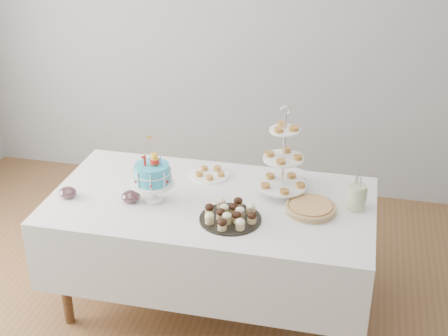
% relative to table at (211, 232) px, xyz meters
% --- Properties ---
extents(floor, '(5.00, 5.00, 0.00)m').
position_rel_table_xyz_m(floor, '(0.00, -0.30, -0.54)').
color(floor, brown).
rests_on(floor, ground).
extents(walls, '(5.04, 4.04, 2.70)m').
position_rel_table_xyz_m(walls, '(0.00, -0.30, 0.81)').
color(walls, '#A0A3A6').
rests_on(walls, floor).
extents(table, '(1.92, 1.02, 0.77)m').
position_rel_table_xyz_m(table, '(0.00, 0.00, 0.00)').
color(table, white).
rests_on(table, floor).
extents(birthday_cake, '(0.26, 0.26, 0.40)m').
position_rel_table_xyz_m(birthday_cake, '(-0.33, -0.08, 0.33)').
color(birthday_cake, white).
rests_on(birthday_cake, table).
extents(cupcake_tray, '(0.35, 0.35, 0.08)m').
position_rel_table_xyz_m(cupcake_tray, '(0.16, -0.20, 0.27)').
color(cupcake_tray, black).
rests_on(cupcake_tray, table).
extents(pie, '(0.29, 0.29, 0.05)m').
position_rel_table_xyz_m(pie, '(0.59, -0.01, 0.25)').
color(pie, tan).
rests_on(pie, table).
extents(tiered_stand, '(0.29, 0.29, 0.57)m').
position_rel_table_xyz_m(tiered_stand, '(0.40, 0.16, 0.47)').
color(tiered_stand, silver).
rests_on(tiered_stand, table).
extents(plate_stack, '(0.18, 0.18, 0.07)m').
position_rel_table_xyz_m(plate_stack, '(0.44, 0.30, 0.26)').
color(plate_stack, white).
rests_on(plate_stack, table).
extents(pastry_plate, '(0.25, 0.25, 0.04)m').
position_rel_table_xyz_m(pastry_plate, '(-0.08, 0.30, 0.24)').
color(pastry_plate, white).
rests_on(pastry_plate, table).
extents(jam_bowl_a, '(0.11, 0.11, 0.06)m').
position_rel_table_xyz_m(jam_bowl_a, '(-0.84, -0.16, 0.26)').
color(jam_bowl_a, silver).
rests_on(jam_bowl_a, table).
extents(jam_bowl_b, '(0.11, 0.11, 0.07)m').
position_rel_table_xyz_m(jam_bowl_b, '(-0.45, -0.13, 0.26)').
color(jam_bowl_b, silver).
rests_on(jam_bowl_b, table).
extents(utensil_pitcher, '(0.11, 0.10, 0.23)m').
position_rel_table_xyz_m(utensil_pitcher, '(0.84, 0.08, 0.31)').
color(utensil_pitcher, beige).
rests_on(utensil_pitcher, table).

